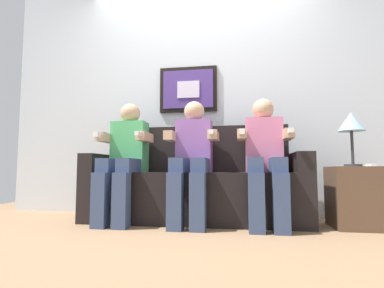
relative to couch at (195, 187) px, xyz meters
The scene contains 9 objects.
ground_plane 0.45m from the couch, 90.00° to the right, with size 5.74×5.74×0.00m, color #8C6B4C.
back_wall_assembly 1.08m from the couch, 90.48° to the left, with size 4.41×0.10×2.60m.
couch is the anchor object (origin of this frame).
person_on_left 0.71m from the couch, 165.04° to the right, with size 0.46×0.56×1.11m.
person_in_middle 0.34m from the couch, 89.83° to the right, with size 0.46×0.56×1.11m.
person_on_right 0.71m from the couch, 14.97° to the right, with size 0.46×0.56×1.11m.
side_table_right 1.36m from the couch, ahead, with size 0.40×0.40×0.50m.
table_lamp 1.46m from the couch, ahead, with size 0.22×0.22×0.46m.
spare_remote_on_table 1.46m from the couch, ahead, with size 0.04×0.13×0.02m, color white.
Camera 1 is at (0.43, -2.48, 0.47)m, focal length 28.33 mm.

